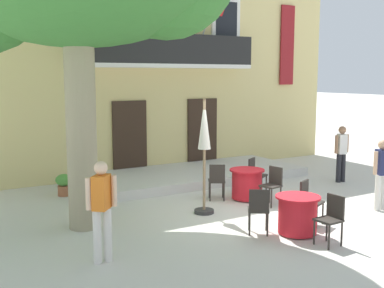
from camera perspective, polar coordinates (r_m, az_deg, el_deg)
name	(u,v)px	position (r m, az deg, el deg)	size (l,w,h in m)	color
ground_plane	(242,212)	(11.14, 5.88, -7.90)	(120.00, 120.00, 0.00)	beige
building_facade	(140,55)	(17.15, -6.17, 10.31)	(13.00, 5.09, 7.50)	#DBC67F
entrance_step_platform	(189,175)	(14.43, -0.30, -3.66)	(6.82, 2.79, 0.25)	silver
cafe_table_near_tree	(247,184)	(12.14, 6.44, -4.66)	(0.86, 0.86, 0.76)	red
cafe_chair_near_tree_0	(273,183)	(11.70, 9.44, -4.52)	(0.47, 0.47, 0.91)	#2D2823
cafe_chair_near_tree_1	(255,173)	(12.82, 7.42, -3.37)	(0.55, 0.55, 0.91)	#2D2823
cafe_chair_near_tree_2	(217,179)	(11.97, 2.93, -4.14)	(0.55, 0.55, 0.91)	#2D2823
cafe_table_middle	(297,215)	(9.68, 12.25, -8.08)	(0.86, 0.86, 0.76)	red
cafe_chair_middle_0	(309,199)	(10.35, 13.51, -6.29)	(0.53, 0.53, 0.91)	#2D2823
cafe_chair_middle_1	(259,208)	(9.51, 7.81, -7.42)	(0.56, 0.56, 0.91)	#2D2823
cafe_chair_middle_2	(331,216)	(9.22, 16.01, -8.14)	(0.42, 0.42, 0.91)	#2D2823
cafe_umbrella	(204,139)	(10.65, 1.45, 0.56)	(0.44, 0.44, 2.55)	#997A56
ground_planter_left	(64,184)	(12.88, -14.76, -4.50)	(0.42, 0.42, 0.56)	#995638
pedestrian_near_entrance	(382,171)	(11.83, 21.32, -2.93)	(0.53, 0.40, 1.62)	silver
pedestrian_mid_plaza	(342,151)	(14.60, 17.11, -0.75)	(0.53, 0.40, 1.62)	#232328
pedestrian_by_tree	(102,206)	(8.07, -10.52, -7.12)	(0.53, 0.40, 1.69)	silver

